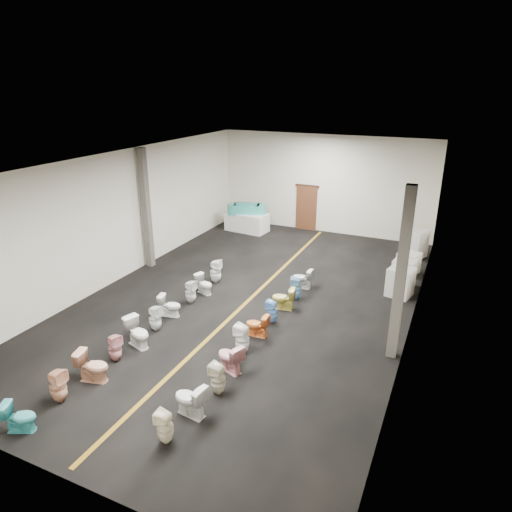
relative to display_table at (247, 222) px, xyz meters
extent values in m
plane|color=black|center=(3.27, -6.54, -0.44)|extent=(16.00, 16.00, 0.00)
plane|color=black|center=(3.27, -6.54, 4.06)|extent=(16.00, 16.00, 0.00)
plane|color=beige|center=(3.27, 1.46, 1.81)|extent=(10.00, 0.00, 10.00)
plane|color=beige|center=(3.27, -14.54, 1.81)|extent=(10.00, 0.00, 10.00)
plane|color=beige|center=(-1.73, -6.54, 1.81)|extent=(0.00, 16.00, 16.00)
plane|color=beige|center=(8.27, -6.54, 1.81)|extent=(0.00, 16.00, 16.00)
cube|color=#906515|center=(3.27, -6.54, -0.43)|extent=(0.12, 15.60, 0.01)
cube|color=#562D19|center=(2.47, 1.40, 0.61)|extent=(1.00, 0.10, 2.10)
cube|color=#331C11|center=(2.47, 1.41, 1.68)|extent=(1.15, 0.08, 0.10)
cube|color=#59544C|center=(-1.48, -5.54, 1.81)|extent=(0.25, 0.25, 4.50)
cube|color=#59544C|center=(8.02, -8.04, 1.81)|extent=(0.25, 0.25, 4.50)
cube|color=white|center=(0.00, 0.00, 0.00)|extent=(2.06, 1.19, 0.87)
cube|color=teal|center=(0.00, 0.00, 0.61)|extent=(1.34, 0.97, 0.50)
cylinder|color=teal|center=(-0.58, -0.17, 0.61)|extent=(0.66, 0.66, 0.50)
cylinder|color=teal|center=(0.58, 0.17, 0.61)|extent=(0.66, 0.66, 0.50)
cube|color=teal|center=(0.00, 0.00, 0.81)|extent=(1.09, 0.73, 0.20)
cube|color=beige|center=(7.67, -4.27, 0.05)|extent=(0.90, 0.90, 0.97)
cube|color=beige|center=(7.67, -3.45, 0.05)|extent=(0.80, 0.80, 0.97)
cube|color=silver|center=(7.67, -2.13, -0.05)|extent=(0.88, 0.88, 0.78)
cube|color=silver|center=(7.67, -0.27, 0.12)|extent=(1.04, 1.04, 1.12)
imported|color=#3DACAF|center=(1.60, -13.98, -0.10)|extent=(0.75, 0.61, 0.67)
imported|color=#F1AD87|center=(1.59, -12.97, -0.03)|extent=(0.38, 0.38, 0.81)
imported|color=#E5A682|center=(1.74, -12.07, -0.04)|extent=(0.85, 0.60, 0.78)
imported|color=pink|center=(1.65, -11.20, -0.06)|extent=(0.43, 0.43, 0.75)
imported|color=white|center=(1.74, -10.39, -0.03)|extent=(0.89, 0.68, 0.80)
imported|color=white|center=(1.67, -9.53, -0.05)|extent=(0.41, 0.40, 0.77)
imported|color=white|center=(1.55, -8.63, -0.09)|extent=(0.73, 0.51, 0.68)
imported|color=white|center=(1.64, -7.62, -0.05)|extent=(0.37, 0.36, 0.77)
imported|color=white|center=(1.68, -6.82, -0.10)|extent=(0.73, 0.55, 0.67)
imported|color=white|center=(1.59, -5.88, -0.01)|extent=(0.43, 0.43, 0.85)
imported|color=#F5EAC6|center=(4.47, -13.03, -0.07)|extent=(0.35, 0.34, 0.73)
imported|color=white|center=(4.49, -12.15, -0.05)|extent=(0.81, 0.53, 0.77)
imported|color=beige|center=(4.67, -11.27, -0.05)|extent=(0.38, 0.38, 0.77)
imported|color=pink|center=(4.51, -10.39, -0.06)|extent=(0.85, 0.67, 0.76)
imported|color=white|center=(4.44, -9.54, -0.02)|extent=(0.41, 0.40, 0.82)
imported|color=orange|center=(4.44, -8.60, -0.10)|extent=(0.67, 0.39, 0.67)
imported|color=#72ABE9|center=(4.52, -7.74, -0.07)|extent=(0.34, 0.33, 0.72)
imported|color=#DACC57|center=(4.51, -6.79, -0.07)|extent=(0.76, 0.50, 0.73)
imported|color=#7CB4DD|center=(4.63, -5.97, -0.05)|extent=(0.42, 0.42, 0.78)
imported|color=silver|center=(4.53, -5.02, -0.09)|extent=(0.69, 0.39, 0.70)
camera|label=1|loc=(9.03, -18.76, 6.23)|focal=32.00mm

